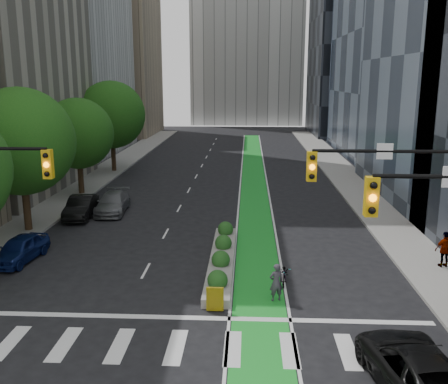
# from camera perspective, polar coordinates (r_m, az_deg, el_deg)

# --- Properties ---
(ground) EXTENTS (160.00, 160.00, 0.00)m
(ground) POSITION_cam_1_polar(r_m,az_deg,el_deg) (19.36, -5.09, -15.75)
(ground) COLOR black
(ground) RESTS_ON ground
(sidewalk_left) EXTENTS (3.60, 90.00, 0.15)m
(sidewalk_left) POSITION_cam_1_polar(r_m,az_deg,el_deg) (45.12, -15.70, 0.70)
(sidewalk_left) COLOR gray
(sidewalk_left) RESTS_ON ground
(sidewalk_right) EXTENTS (3.60, 90.00, 0.15)m
(sidewalk_right) POSITION_cam_1_polar(r_m,az_deg,el_deg) (43.81, 15.03, 0.38)
(sidewalk_right) COLOR gray
(sidewalk_right) RESTS_ON ground
(bike_lane_paint) EXTENTS (2.20, 70.00, 0.01)m
(bike_lane_paint) POSITION_cam_1_polar(r_m,az_deg,el_deg) (47.72, 3.39, 1.73)
(bike_lane_paint) COLOR green
(bike_lane_paint) RESTS_ON ground
(building_tan_far) EXTENTS (14.00, 16.00, 26.00)m
(building_tan_far) POSITION_cam_1_polar(r_m,az_deg,el_deg) (85.88, -12.82, 15.13)
(building_tan_far) COLOR tan
(building_tan_far) RESTS_ON ground
(building_dark_end) EXTENTS (14.00, 18.00, 28.00)m
(building_dark_end) POSITION_cam_1_polar(r_m,az_deg,el_deg) (86.72, 15.03, 15.66)
(building_dark_end) COLOR black
(building_dark_end) RESTS_ON ground
(tree_mid) EXTENTS (6.40, 6.40, 8.78)m
(tree_mid) POSITION_cam_1_polar(r_m,az_deg,el_deg) (32.02, -22.21, 5.35)
(tree_mid) COLOR black
(tree_mid) RESTS_ON ground
(tree_midfar) EXTENTS (5.60, 5.60, 7.76)m
(tree_midfar) POSITION_cam_1_polar(r_m,az_deg,el_deg) (41.31, -16.36, 6.42)
(tree_midfar) COLOR black
(tree_midfar) RESTS_ON ground
(tree_far) EXTENTS (6.60, 6.60, 9.00)m
(tree_far) POSITION_cam_1_polar(r_m,az_deg,el_deg) (50.76, -12.74, 8.59)
(tree_far) COLOR black
(tree_far) RESTS_ON ground
(signal_right) EXTENTS (5.82, 0.51, 7.20)m
(signal_right) POSITION_cam_1_polar(r_m,az_deg,el_deg) (18.89, 21.88, -1.70)
(signal_right) COLOR black
(signal_right) RESTS_ON ground
(median_planter) EXTENTS (1.20, 10.26, 1.10)m
(median_planter) POSITION_cam_1_polar(r_m,az_deg,el_deg) (25.48, -0.24, -7.50)
(median_planter) COLOR gray
(median_planter) RESTS_ON ground
(bicycle) EXTENTS (0.72, 1.72, 0.88)m
(bicycle) POSITION_cam_1_polar(r_m,az_deg,el_deg) (23.46, 6.90, -9.28)
(bicycle) COLOR gray
(bicycle) RESTS_ON ground
(cyclist) EXTENTS (0.71, 0.59, 1.67)m
(cyclist) POSITION_cam_1_polar(r_m,az_deg,el_deg) (21.51, 5.97, -10.24)
(cyclist) COLOR #3E3742
(cyclist) RESTS_ON ground
(parked_car_left_near) EXTENTS (2.04, 4.08, 1.34)m
(parked_car_left_near) POSITION_cam_1_polar(r_m,az_deg,el_deg) (27.90, -22.29, -6.03)
(parked_car_left_near) COLOR #0D1B52
(parked_car_left_near) RESTS_ON ground
(parked_car_left_mid) EXTENTS (1.89, 4.54, 1.46)m
(parked_car_left_mid) POSITION_cam_1_polar(r_m,az_deg,el_deg) (35.11, -16.02, -1.65)
(parked_car_left_mid) COLOR black
(parked_car_left_mid) RESTS_ON ground
(parked_car_left_far) EXTENTS (2.27, 4.89, 1.38)m
(parked_car_left_far) POSITION_cam_1_polar(r_m,az_deg,el_deg) (35.86, -12.61, -1.22)
(parked_car_left_far) COLOR #5B5D61
(parked_car_left_far) RESTS_ON ground
(parked_car_right) EXTENTS (3.10, 5.55, 1.47)m
(parked_car_right) POSITION_cam_1_polar(r_m,az_deg,el_deg) (16.94, 21.03, -18.30)
(parked_car_right) COLOR black
(parked_car_right) RESTS_ON ground
(pedestrian_far) EXTENTS (1.12, 0.62, 1.80)m
(pedestrian_far) POSITION_cam_1_polar(r_m,az_deg,el_deg) (26.90, 23.95, -6.01)
(pedestrian_far) COLOR gray
(pedestrian_far) RESTS_ON sidewalk_right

